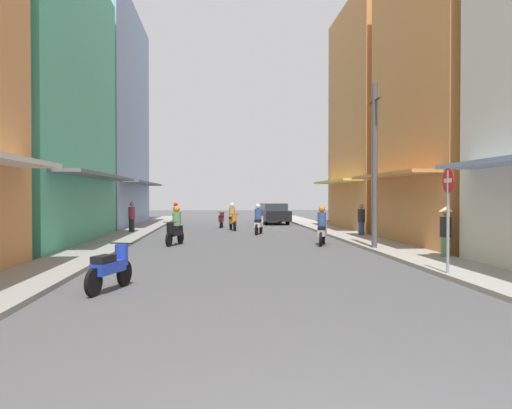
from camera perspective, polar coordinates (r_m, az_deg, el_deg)
ground_plane at (r=21.45m, az=-1.74°, el=-4.31°), size 96.15×96.15×0.00m
sidewalk_left at (r=21.87m, az=-15.94°, el=-4.09°), size 1.90×51.71×0.12m
sidewalk_right at (r=22.34m, az=12.15°, el=-3.97°), size 1.90×51.71×0.12m
building_left_mid at (r=23.28m, az=-25.71°, el=10.58°), size 7.05×11.30×11.81m
building_left_far at (r=35.20m, az=-18.24°, el=9.32°), size 7.05×12.74×14.23m
building_right_mid at (r=22.38m, az=23.52°, el=11.13°), size 7.05×8.11×11.92m
building_right_far at (r=30.76m, az=15.42°, el=9.31°), size 7.05×8.50×12.91m
motorbike_orange at (r=29.05m, az=-2.65°, el=-1.53°), size 0.57×1.80×1.58m
motorbike_silver at (r=20.52m, az=7.46°, el=-2.59°), size 0.72×1.75×1.58m
motorbike_black at (r=20.56m, az=-9.08°, el=-2.59°), size 0.71×1.76×1.58m
motorbike_maroon at (r=31.59m, az=-3.91°, el=-1.69°), size 0.55×1.81×0.96m
motorbike_white at (r=26.00m, az=0.30°, el=-1.82°), size 0.68×1.77×1.58m
motorbike_red at (r=30.66m, az=-8.98°, el=-1.41°), size 0.55×1.81×1.58m
motorbike_blue at (r=11.09m, az=-16.00°, el=-6.72°), size 0.73×1.75×0.96m
parked_car at (r=35.55m, az=1.95°, el=-1.01°), size 2.09×4.23×1.45m
pedestrian_midway at (r=16.55m, az=20.55°, el=-2.71°), size 0.44×0.44×1.66m
pedestrian_far at (r=24.43m, az=11.76°, el=-1.81°), size 0.34×0.34×1.60m
pedestrian_crossing at (r=27.03m, az=-13.81°, el=-1.49°), size 0.34×0.34×1.65m
utility_pole at (r=18.71m, az=13.21°, el=4.31°), size 0.20×1.20×6.00m
street_sign_no_entry at (r=13.02m, az=20.80°, el=-0.25°), size 0.07×0.60×2.65m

